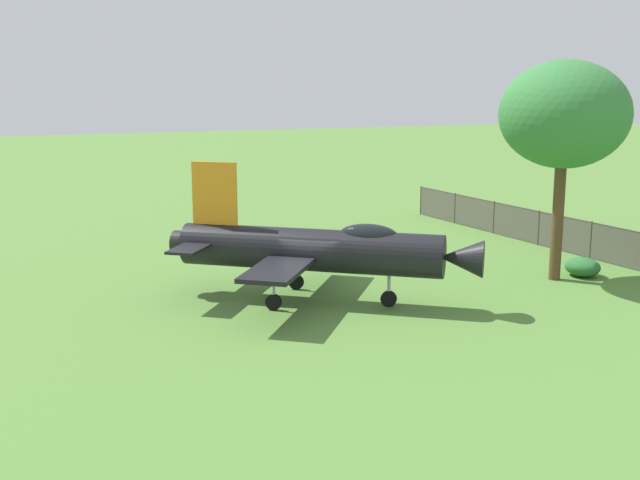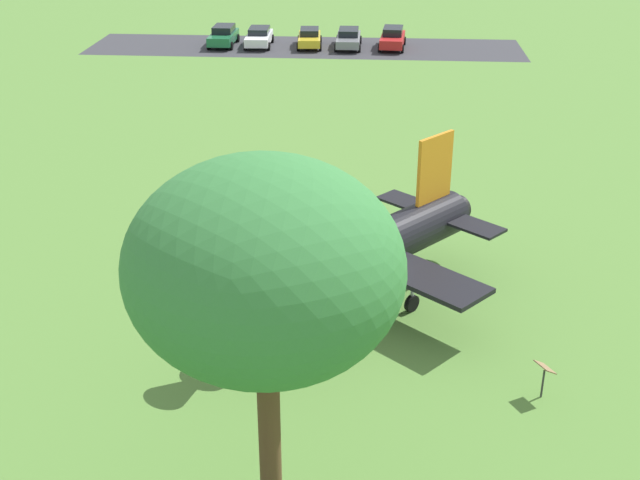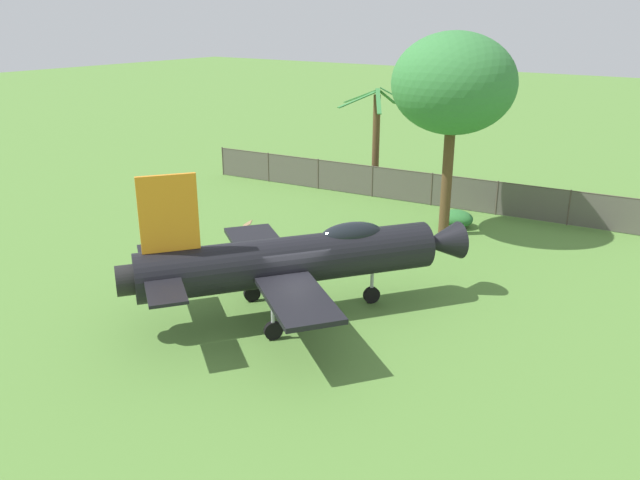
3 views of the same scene
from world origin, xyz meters
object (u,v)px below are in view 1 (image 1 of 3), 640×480
Objects in this scene: display_jet at (320,249)px; shrub_near_fence at (582,267)px; palm_tree at (560,181)px; shade_tree at (564,115)px; info_plaque at (353,242)px.

display_jet is 6.80× the size of shrub_near_fence.
palm_tree is 3.62× the size of shrub_near_fence.
display_jet is 11.60m from shade_tree.
display_jet is at bearing -157.88° from palm_tree.
display_jet is 1.88× the size of palm_tree.
display_jet is at bearing 177.65° from shrub_near_fence.
shade_tree is at bearing -128.77° from palm_tree.
display_jet is 12.12m from shrub_near_fence.
shade_tree is at bearing -179.96° from shrub_near_fence.
shade_tree reaches higher than info_plaque.
palm_tree is at bearing 58.40° from display_jet.
shade_tree is 8.00× the size of info_plaque.
shrub_near_fence is at bearing 33.93° from display_jet.
display_jet reaches higher than shrub_near_fence.
info_plaque is at bearing -177.08° from palm_tree.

